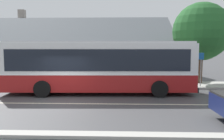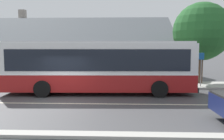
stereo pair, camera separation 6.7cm
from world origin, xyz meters
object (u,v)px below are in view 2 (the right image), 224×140
(bench_down_street, at_px, (53,78))
(street_tree_primary, at_px, (202,34))
(transit_bus, at_px, (99,66))
(bus_stop_sign, at_px, (201,66))

(bench_down_street, distance_m, street_tree_primary, 11.92)
(bench_down_street, bearing_deg, transit_bus, -38.82)
(transit_bus, xyz_separation_m, bench_down_street, (-3.82, 3.08, -1.19))
(transit_bus, distance_m, bench_down_street, 5.05)
(street_tree_primary, distance_m, bus_stop_sign, 2.93)
(street_tree_primary, bearing_deg, bench_down_street, -176.27)
(bench_down_street, xyz_separation_m, bus_stop_sign, (10.87, -0.98, 1.06))
(bench_down_street, xyz_separation_m, street_tree_primary, (11.41, 0.74, 3.36))
(bus_stop_sign, bearing_deg, street_tree_primary, 72.86)
(transit_bus, relative_size, bench_down_street, 6.36)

